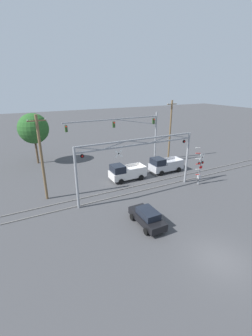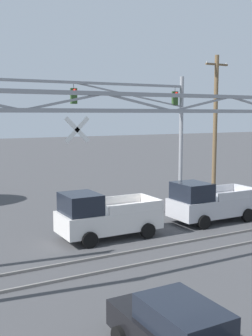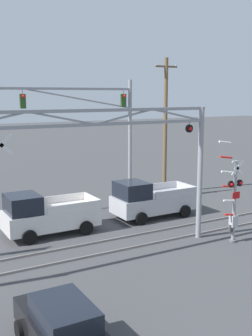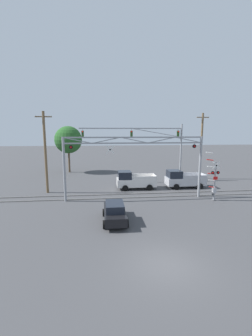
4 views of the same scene
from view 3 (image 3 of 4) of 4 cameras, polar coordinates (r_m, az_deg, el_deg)
rail_track_near at (r=18.43m, az=-8.38°, el=-12.43°), size 80.00×0.08×0.10m
rail_track_far at (r=19.69m, az=-9.94°, el=-10.99°), size 80.00×0.08×0.10m
crossing_gantry at (r=16.98m, az=-8.45°, el=1.28°), size 14.25×0.29×6.46m
crossing_signal_mast at (r=20.66m, az=14.34°, el=-4.61°), size 1.54×0.35×4.98m
traffic_signal_span at (r=25.94m, az=-6.40°, el=6.77°), size 14.17×0.39×7.96m
pickup_truck_lead at (r=21.78m, az=-10.79°, el=-6.27°), size 4.73×2.31×2.20m
pickup_truck_following at (r=24.39m, az=3.22°, el=-4.35°), size 4.81×2.31×2.20m
sedan_waiting at (r=12.32m, az=-8.54°, el=-20.64°), size 1.87×4.06×1.56m
utility_pole_right at (r=29.92m, az=5.34°, el=5.83°), size 1.80×0.28×9.53m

